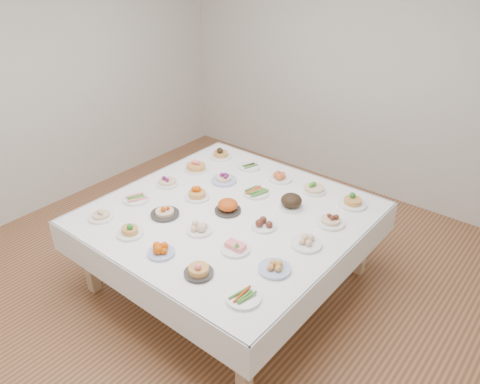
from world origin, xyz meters
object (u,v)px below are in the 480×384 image
Objects in this scene: display_table at (229,219)px; dish_0 at (101,214)px; dish_12 at (228,206)px; dish_24 at (353,199)px.

display_table is 10.43× the size of dish_0.
dish_0 reaches higher than display_table.
dish_12 is (0.75, 0.75, 0.01)m from dish_0.
dish_12 is (-0.01, -0.00, 0.13)m from display_table.
dish_24 is (1.52, 1.52, 0.01)m from dish_0.
dish_24 is at bearing 44.73° from dish_12.
dish_0 is 0.92× the size of dish_12.
dish_12 reaches higher than dish_0.
dish_0 is (-0.76, -0.75, 0.12)m from display_table.
display_table is at bearing -135.02° from dish_24.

